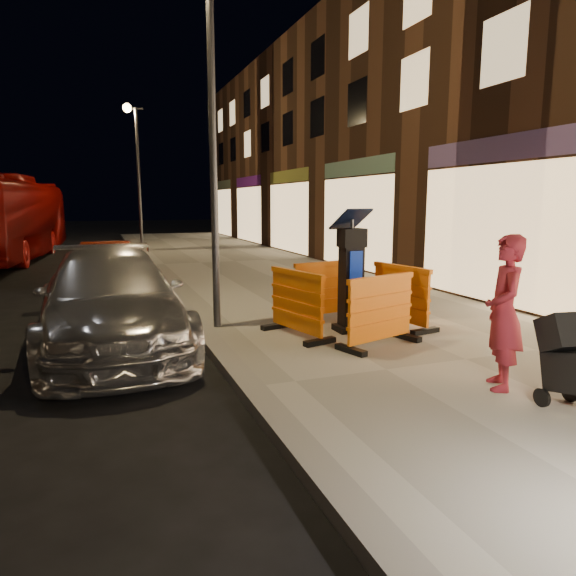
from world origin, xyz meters
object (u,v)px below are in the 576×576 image
object	(u,v)px
barrier_front	(380,311)
bus_doubledecker	(8,260)
parking_kiosk	(351,274)
car_red	(107,285)
man	(504,313)
barrier_back	(326,290)
car_silver	(113,346)
barrier_kerbside	(297,304)
barrier_bldgside	(401,296)

from	to	relation	value
barrier_front	bus_doubledecker	bearing A→B (deg)	96.58
parking_kiosk	car_red	bearing A→B (deg)	104.22
bus_doubledecker	man	bearing A→B (deg)	-62.12
barrier_back	bus_doubledecker	xyz separation A→B (m)	(-7.15, 14.20, -0.67)
car_red	barrier_front	bearing A→B (deg)	-58.24
barrier_front	barrier_back	xyz separation A→B (m)	(0.00, 1.90, 0.00)
car_silver	bus_doubledecker	bearing A→B (deg)	102.20
barrier_kerbside	car_red	world-z (taller)	barrier_kerbside
barrier_back	car_silver	distance (m)	3.75
parking_kiosk	barrier_bldgside	world-z (taller)	parking_kiosk
barrier_front	barrier_bldgside	bearing A→B (deg)	27.62
barrier_front	barrier_back	bearing A→B (deg)	72.62
parking_kiosk	bus_doubledecker	size ratio (longest dim) A/B	0.16
barrier_front	bus_doubledecker	distance (m)	17.63
barrier_front	man	distance (m)	2.07
parking_kiosk	barrier_front	bearing A→B (deg)	-102.38
barrier_front	man	xyz separation A→B (m)	(0.40, -1.99, 0.35)
barrier_front	car_silver	bearing A→B (deg)	135.52
barrier_kerbside	car_silver	bearing A→B (deg)	56.71
barrier_front	barrier_bldgside	xyz separation A→B (m)	(0.95, 0.95, 0.00)
barrier_front	car_red	bearing A→B (deg)	96.53
car_silver	barrier_front	bearing A→B (deg)	-28.59
barrier_kerbside	man	bearing A→B (deg)	-169.75
car_red	bus_doubledecker	xyz separation A→B (m)	(-3.49, 7.82, 0.00)
barrier_bldgside	bus_doubledecker	size ratio (longest dim) A/B	0.12
barrier_kerbside	barrier_bldgside	distance (m)	1.90
car_silver	car_red	size ratio (longest dim) A/B	1.44
barrier_front	bus_doubledecker	xyz separation A→B (m)	(-7.15, 16.10, -0.67)
barrier_kerbside	car_silver	distance (m)	2.98
parking_kiosk	barrier_back	bearing A→B (deg)	77.62
parking_kiosk	car_red	distance (m)	8.26
barrier_back	man	distance (m)	3.93
barrier_kerbside	bus_doubledecker	distance (m)	16.38
barrier_bldgside	car_red	size ratio (longest dim) A/B	0.38
parking_kiosk	barrier_front	world-z (taller)	parking_kiosk
car_red	car_silver	bearing A→B (deg)	-82.38
barrier_kerbside	car_red	bearing A→B (deg)	5.98
barrier_front	car_silver	distance (m)	4.20
barrier_back	car_red	world-z (taller)	barrier_back
barrier_bldgside	car_silver	world-z (taller)	barrier_bldgside
barrier_bldgside	bus_doubledecker	distance (m)	17.19
car_red	bus_doubledecker	world-z (taller)	bus_doubledecker
barrier_bldgside	car_red	world-z (taller)	barrier_bldgside
parking_kiosk	car_silver	distance (m)	3.96
parking_kiosk	barrier_kerbside	distance (m)	1.04
barrier_kerbside	bus_doubledecker	size ratio (longest dim) A/B	0.12
barrier_bldgside	man	xyz separation A→B (m)	(-0.55, -2.94, 0.35)
car_silver	barrier_bldgside	bearing A→B (deg)	-12.93
parking_kiosk	bus_doubledecker	xyz separation A→B (m)	(-7.15, 15.15, -1.09)
barrier_bldgside	car_red	distance (m)	8.68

